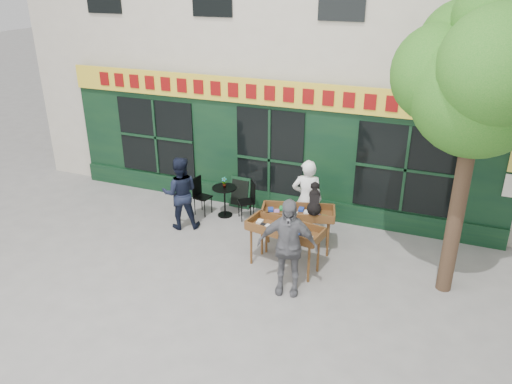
% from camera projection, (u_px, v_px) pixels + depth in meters
% --- Properties ---
extents(ground, '(80.00, 80.00, 0.00)m').
position_uv_depth(ground, '(232.00, 253.00, 10.75)').
color(ground, slate).
rests_on(ground, ground).
extents(street_tree, '(3.05, 2.90, 5.60)m').
position_uv_depth(street_tree, '(485.00, 71.00, 7.93)').
color(street_tree, '#382619').
rests_on(street_tree, ground).
extents(book_cart_center, '(1.61, 0.97, 0.99)m').
position_uv_depth(book_cart_center, '(298.00, 215.00, 10.58)').
color(book_cart_center, brown).
rests_on(book_cart_center, ground).
extents(dog, '(0.48, 0.67, 0.60)m').
position_uv_depth(dog, '(314.00, 199.00, 10.23)').
color(dog, black).
rests_on(dog, book_cart_center).
extents(woman, '(0.76, 0.59, 1.84)m').
position_uv_depth(woman, '(307.00, 199.00, 11.09)').
color(woman, white).
rests_on(woman, ground).
extents(book_cart_right, '(1.58, 0.86, 0.99)m').
position_uv_depth(book_cart_right, '(285.00, 232.00, 9.90)').
color(book_cart_right, brown).
rests_on(book_cart_right, ground).
extents(man_right, '(1.18, 0.66, 1.91)m').
position_uv_depth(man_right, '(287.00, 247.00, 9.11)').
color(man_right, '#5B5B60').
rests_on(man_right, ground).
extents(bistro_table, '(0.60, 0.60, 0.76)m').
position_uv_depth(bistro_table, '(225.00, 196.00, 12.19)').
color(bistro_table, black).
rests_on(bistro_table, ground).
extents(bistro_chair_left, '(0.41, 0.41, 0.95)m').
position_uv_depth(bistro_chair_left, '(200.00, 192.00, 12.32)').
color(bistro_chair_left, black).
rests_on(bistro_chair_left, ground).
extents(bistro_chair_right, '(0.51, 0.51, 0.95)m').
position_uv_depth(bistro_chair_right, '(250.00, 197.00, 12.06)').
color(bistro_chair_right, black).
rests_on(bistro_chair_right, ground).
extents(potted_plant, '(0.15, 0.11, 0.27)m').
position_uv_depth(potted_plant, '(224.00, 182.00, 12.04)').
color(potted_plant, gray).
rests_on(potted_plant, bistro_table).
extents(man_left, '(1.05, 0.97, 1.74)m').
position_uv_depth(man_left, '(180.00, 193.00, 11.53)').
color(man_left, black).
rests_on(man_left, ground).
extents(chalkboard, '(0.57, 0.22, 0.79)m').
position_uv_depth(chalkboard, '(240.00, 193.00, 12.71)').
color(chalkboard, black).
rests_on(chalkboard, ground).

